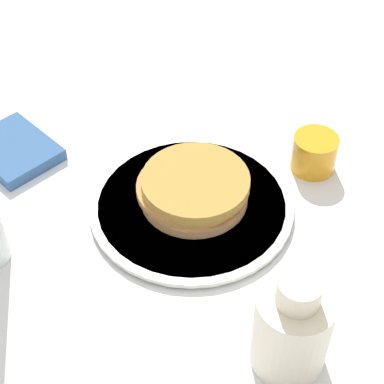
{
  "coord_description": "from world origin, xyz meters",
  "views": [
    {
      "loc": [
        0.6,
        0.24,
        0.69
      ],
      "look_at": [
        -0.0,
        -0.01,
        0.03
      ],
      "focal_mm": 60.0,
      "sensor_mm": 36.0,
      "label": 1
    }
  ],
  "objects_px": {
    "plate": "(192,205)",
    "cream_jug": "(292,328)",
    "pancake_stack": "(194,188)",
    "juice_glass": "(314,153)"
  },
  "relations": [
    {
      "from": "juice_glass",
      "to": "cream_jug",
      "type": "height_order",
      "value": "cream_jug"
    },
    {
      "from": "plate",
      "to": "pancake_stack",
      "type": "distance_m",
      "value": 0.03
    },
    {
      "from": "cream_jug",
      "to": "juice_glass",
      "type": "bearing_deg",
      "value": -169.79
    },
    {
      "from": "pancake_stack",
      "to": "cream_jug",
      "type": "xyz_separation_m",
      "value": [
        0.19,
        0.2,
        0.03
      ]
    },
    {
      "from": "juice_glass",
      "to": "cream_jug",
      "type": "bearing_deg",
      "value": 10.21
    },
    {
      "from": "juice_glass",
      "to": "cream_jug",
      "type": "xyz_separation_m",
      "value": [
        0.34,
        0.06,
        0.03
      ]
    },
    {
      "from": "plate",
      "to": "cream_jug",
      "type": "xyz_separation_m",
      "value": [
        0.18,
        0.2,
        0.06
      ]
    },
    {
      "from": "pancake_stack",
      "to": "cream_jug",
      "type": "relative_size",
      "value": 1.11
    },
    {
      "from": "plate",
      "to": "juice_glass",
      "type": "bearing_deg",
      "value": 138.07
    },
    {
      "from": "plate",
      "to": "pancake_stack",
      "type": "xyz_separation_m",
      "value": [
        -0.01,
        -0.0,
        0.03
      ]
    }
  ]
}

